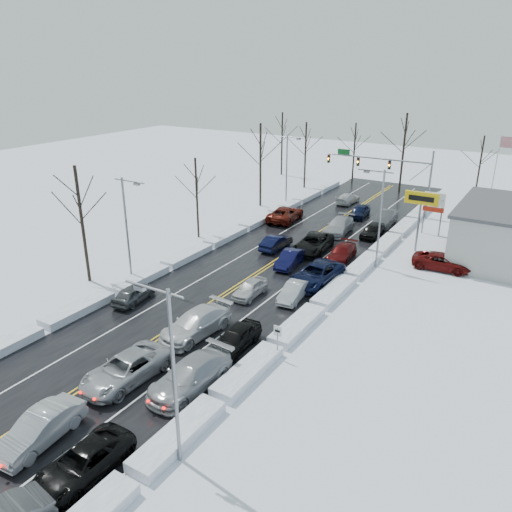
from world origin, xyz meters
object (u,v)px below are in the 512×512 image
Objects in this scene: traffic_signal_mast at (389,168)px; oncoming_car_0 at (276,249)px; flagpole at (496,172)px; tires_plus_sign at (421,202)px.

traffic_signal_mast is 20.26m from oncoming_car_0.
flagpole reaches higher than oncoming_car_0.
oncoming_car_0 is at bearing -150.46° from tires_plus_sign.
traffic_signal_mast is at bearing 120.46° from tires_plus_sign.
flagpole reaches higher than traffic_signal_mast.
tires_plus_sign is at bearing -149.42° from oncoming_car_0.
oncoming_car_0 is at bearing -104.95° from traffic_signal_mast.
tires_plus_sign is at bearing -108.44° from flagpole.
traffic_signal_mast reaches higher than oncoming_car_0.
flagpole reaches higher than tires_plus_sign.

